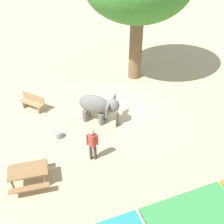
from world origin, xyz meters
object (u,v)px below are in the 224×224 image
at_px(person_handler, 92,143).
at_px(feed_bucket, 58,135).
at_px(picnic_table_near, 28,173).
at_px(elephant, 98,106).
at_px(wooden_bench, 33,102).

distance_m(person_handler, feed_bucket, 2.34).
bearing_deg(person_handler, picnic_table_near, 117.01).
xyz_separation_m(person_handler, picnic_table_near, (2.73, 0.37, -0.36)).
bearing_deg(feed_bucket, person_handler, 120.54).
distance_m(elephant, feed_bucket, 2.39).
relative_size(elephant, wooden_bench, 1.54).
relative_size(elephant, person_handler, 1.25).
xyz_separation_m(wooden_bench, picnic_table_near, (0.85, 5.01, 0.12)).
relative_size(elephant, picnic_table_near, 1.21).
height_order(person_handler, picnic_table_near, person_handler).
height_order(person_handler, feed_bucket, person_handler).
bearing_deg(wooden_bench, person_handler, 160.51).
height_order(person_handler, wooden_bench, person_handler).
bearing_deg(elephant, wooden_bench, -177.81).
bearing_deg(picnic_table_near, elephant, -136.85).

